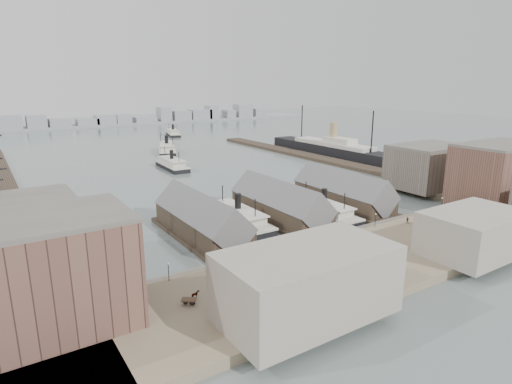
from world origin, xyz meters
TOP-DOWN VIEW (x-y plane):
  - ground at (0.00, 0.00)m, footprint 900.00×900.00m
  - quay at (0.00, -20.00)m, footprint 180.00×30.00m
  - seawall at (0.00, -5.20)m, footprint 180.00×1.20m
  - west_wharf at (-68.00, 100.00)m, footprint 10.00×220.00m
  - east_wharf at (78.00, 90.00)m, footprint 10.00×180.00m
  - ferry_shed_west at (-26.00, 16.88)m, footprint 14.00×42.00m
  - ferry_shed_center at (0.00, 16.88)m, footprint 14.00×42.00m
  - ferry_shed_east at (26.00, 16.88)m, footprint 14.00×42.00m
  - warehouse_west_front at (-70.00, -12.00)m, footprint 32.00×18.00m
  - warehouse_west_back at (-70.00, 18.00)m, footprint 26.00×20.00m
  - warehouse_east_front at (66.00, -12.00)m, footprint 30.00×18.00m
  - warehouse_east_back at (68.00, 15.00)m, footprint 28.00×20.00m
  - street_bldg_center at (20.00, -32.00)m, footprint 24.00×16.00m
  - street_bldg_west at (-30.00, -32.00)m, footprint 30.00×16.00m
  - lamp_post_far_w at (-45.00, -7.00)m, footprint 0.44×0.44m
  - lamp_post_near_w at (-15.00, -7.00)m, footprint 0.44×0.44m
  - lamp_post_near_e at (15.00, -7.00)m, footprint 0.44×0.44m
  - lamp_post_far_e at (45.00, -7.00)m, footprint 0.44×0.44m
  - far_shore at (-2.07, 334.14)m, footprint 500.00×40.00m
  - ferry_docked_west at (-13.00, 19.62)m, footprint 8.55×28.51m
  - ferry_docked_east at (13.00, 11.75)m, footprint 8.14×27.12m
  - ferry_open_near at (2.85, 108.07)m, footprint 9.11×27.29m
  - ferry_open_mid at (18.20, 153.34)m, footprint 18.98×32.04m
  - ferry_open_far at (52.53, 227.23)m, footprint 13.51×27.02m
  - ocean_steamer at (92.00, 92.47)m, footprint 12.88×94.11m
  - tram at (46.85, -16.14)m, footprint 3.11×9.54m
  - horse_cart_left at (-44.22, -16.88)m, footprint 4.46×3.82m
  - horse_cart_center at (-15.92, -19.90)m, footprint 4.87×1.73m
  - horse_cart_right at (25.50, -25.47)m, footprint 4.83×2.75m
  - pedestrian_0 at (-52.60, -10.31)m, footprint 0.52×0.65m
  - pedestrian_1 at (-38.92, -17.62)m, footprint 0.89×0.77m
  - pedestrian_2 at (-14.52, -9.88)m, footprint 1.29×1.21m
  - pedestrian_3 at (-10.83, -27.47)m, footprint 1.05×0.79m
  - pedestrian_4 at (-6.55, -15.39)m, footprint 0.59×0.82m
  - pedestrian_5 at (4.03, -21.46)m, footprint 0.53×0.65m
  - pedestrian_6 at (25.23, -9.72)m, footprint 0.91×1.04m
  - pedestrian_7 at (28.32, -20.82)m, footprint 1.23×1.03m
  - pedestrian_8 at (36.43, -14.03)m, footprint 0.88×1.14m
  - pedestrian_9 at (57.60, -18.21)m, footprint 1.04×0.99m

SIDE VIEW (x-z plane):
  - ground at x=0.00m, z-range 0.00..0.00m
  - west_wharf at x=-68.00m, z-range 0.00..1.60m
  - east_wharf at x=78.00m, z-range 0.00..1.60m
  - quay at x=0.00m, z-range 0.00..2.00m
  - seawall at x=0.00m, z-range 0.00..2.30m
  - ferry_open_far at x=52.53m, z-range -2.46..6.80m
  - ferry_open_near at x=2.85m, z-range -2.56..7.08m
  - ferry_docked_east at x=13.00m, z-range -2.57..7.11m
  - ferry_docked_west at x=-13.00m, z-range -2.70..7.48m
  - ferry_open_mid at x=18.20m, z-range -2.92..8.06m
  - horse_cart_left at x=-44.22m, z-range 2.03..3.51m
  - pedestrian_4 at x=-6.55m, z-range 2.00..3.56m
  - horse_cart_center at x=-15.92m, z-range 2.03..3.53m
  - pedestrian_1 at x=-38.92m, z-range 2.00..3.57m
  - pedestrian_5 at x=4.03m, z-range 2.00..3.58m
  - horse_cart_right at x=25.50m, z-range 2.01..3.61m
  - pedestrian_0 at x=-52.60m, z-range 2.00..3.63m
  - pedestrian_7 at x=28.32m, z-range 2.00..3.65m
  - pedestrian_3 at x=-10.83m, z-range 2.00..3.66m
  - pedestrian_2 at x=-14.52m, z-range 2.00..3.75m
  - pedestrian_9 at x=57.60m, z-range 2.00..3.80m
  - pedestrian_8 at x=36.43m, z-range 2.00..3.80m
  - pedestrian_6 at x=25.23m, z-range 2.00..3.82m
  - tram at x=46.85m, z-range 2.04..5.38m
  - far_shore at x=-2.07m, z-range -3.96..11.77m
  - ocean_steamer at x=92.00m, z-range -5.36..13.46m
  - ferry_shed_west at x=-26.00m, z-range -1.66..10.94m
  - ferry_shed_center at x=0.00m, z-range -1.66..10.94m
  - ferry_shed_east at x=26.00m, z-range -1.66..10.94m
  - lamp_post_far_w at x=-45.00m, z-range 2.75..6.67m
  - lamp_post_near_w at x=-15.00m, z-range 2.75..6.67m
  - lamp_post_near_e at x=15.00m, z-range 2.75..6.67m
  - lamp_post_far_e at x=45.00m, z-range 2.75..6.67m
  - street_bldg_center at x=20.00m, z-range 2.00..12.00m
  - street_bldg_west at x=-30.00m, z-range 2.00..14.00m
  - warehouse_west_back at x=-70.00m, z-range 2.00..16.00m
  - warehouse_east_back at x=68.00m, z-range 2.00..17.00m
  - warehouse_west_front at x=-70.00m, z-range 2.00..20.00m
  - warehouse_east_front at x=66.00m, z-range 2.00..21.00m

